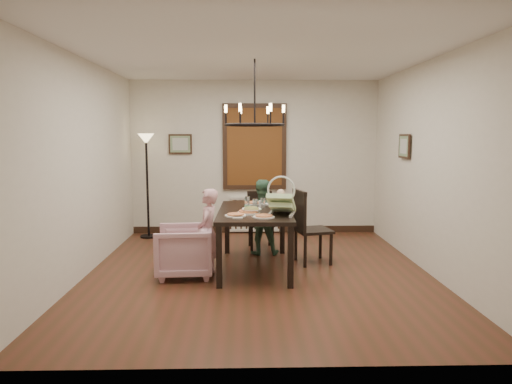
{
  "coord_description": "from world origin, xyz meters",
  "views": [
    {
      "loc": [
        -0.18,
        -5.88,
        1.83
      ],
      "look_at": [
        -0.03,
        0.24,
        1.05
      ],
      "focal_mm": 32.0,
      "sensor_mm": 36.0,
      "label": 1
    }
  ],
  "objects_px": {
    "drinking_glass": "(255,204)",
    "chair_far": "(261,220)",
    "elderly_woman": "(208,240)",
    "chair_right": "(313,226)",
    "floor_lamp": "(147,187)",
    "armchair": "(184,251)",
    "dining_table": "(255,216)",
    "seated_man": "(261,223)",
    "baby_bouncer": "(281,202)"
  },
  "relations": [
    {
      "from": "chair_right",
      "to": "seated_man",
      "type": "height_order",
      "value": "chair_right"
    },
    {
      "from": "seated_man",
      "to": "elderly_woman",
      "type": "bearing_deg",
      "value": 54.24
    },
    {
      "from": "chair_far",
      "to": "drinking_glass",
      "type": "distance_m",
      "value": 1.08
    },
    {
      "from": "floor_lamp",
      "to": "chair_far",
      "type": "bearing_deg",
      "value": -23.27
    },
    {
      "from": "seated_man",
      "to": "baby_bouncer",
      "type": "relative_size",
      "value": 1.83
    },
    {
      "from": "armchair",
      "to": "baby_bouncer",
      "type": "relative_size",
      "value": 1.4
    },
    {
      "from": "baby_bouncer",
      "to": "drinking_glass",
      "type": "xyz_separation_m",
      "value": [
        -0.33,
        0.48,
        -0.1
      ]
    },
    {
      "from": "seated_man",
      "to": "drinking_glass",
      "type": "relative_size",
      "value": 6.8
    },
    {
      "from": "chair_right",
      "to": "elderly_woman",
      "type": "bearing_deg",
      "value": 97.08
    },
    {
      "from": "chair_right",
      "to": "seated_man",
      "type": "xyz_separation_m",
      "value": [
        -0.73,
        0.5,
        -0.06
      ]
    },
    {
      "from": "floor_lamp",
      "to": "elderly_woman",
      "type": "bearing_deg",
      "value": -60.93
    },
    {
      "from": "drinking_glass",
      "to": "chair_far",
      "type": "bearing_deg",
      "value": 83.33
    },
    {
      "from": "baby_bouncer",
      "to": "floor_lamp",
      "type": "height_order",
      "value": "floor_lamp"
    },
    {
      "from": "chair_far",
      "to": "dining_table",
      "type": "bearing_deg",
      "value": -101.26
    },
    {
      "from": "drinking_glass",
      "to": "seated_man",
      "type": "bearing_deg",
      "value": 80.73
    },
    {
      "from": "seated_man",
      "to": "drinking_glass",
      "type": "xyz_separation_m",
      "value": [
        -0.1,
        -0.64,
        0.4
      ]
    },
    {
      "from": "chair_right",
      "to": "baby_bouncer",
      "type": "relative_size",
      "value": 2.05
    },
    {
      "from": "seated_man",
      "to": "drinking_glass",
      "type": "height_order",
      "value": "seated_man"
    },
    {
      "from": "armchair",
      "to": "elderly_woman",
      "type": "xyz_separation_m",
      "value": [
        0.31,
        0.03,
        0.14
      ]
    },
    {
      "from": "elderly_woman",
      "to": "baby_bouncer",
      "type": "height_order",
      "value": "baby_bouncer"
    },
    {
      "from": "elderly_woman",
      "to": "seated_man",
      "type": "distance_m",
      "value": 1.27
    },
    {
      "from": "armchair",
      "to": "floor_lamp",
      "type": "relative_size",
      "value": 0.4
    },
    {
      "from": "elderly_woman",
      "to": "armchair",
      "type": "bearing_deg",
      "value": -75.52
    },
    {
      "from": "elderly_woman",
      "to": "baby_bouncer",
      "type": "xyz_separation_m",
      "value": [
        0.94,
        -0.08,
        0.51
      ]
    },
    {
      "from": "chair_right",
      "to": "elderly_woman",
      "type": "height_order",
      "value": "chair_right"
    },
    {
      "from": "armchair",
      "to": "drinking_glass",
      "type": "height_order",
      "value": "drinking_glass"
    },
    {
      "from": "chair_right",
      "to": "armchair",
      "type": "height_order",
      "value": "chair_right"
    },
    {
      "from": "elderly_woman",
      "to": "baby_bouncer",
      "type": "relative_size",
      "value": 1.81
    },
    {
      "from": "chair_far",
      "to": "floor_lamp",
      "type": "distance_m",
      "value": 2.2
    },
    {
      "from": "dining_table",
      "to": "drinking_glass",
      "type": "height_order",
      "value": "drinking_glass"
    },
    {
      "from": "dining_table",
      "to": "chair_far",
      "type": "bearing_deg",
      "value": 84.86
    },
    {
      "from": "chair_far",
      "to": "elderly_woman",
      "type": "height_order",
      "value": "elderly_woman"
    },
    {
      "from": "chair_far",
      "to": "floor_lamp",
      "type": "xyz_separation_m",
      "value": [
        -1.98,
        0.85,
        0.44
      ]
    },
    {
      "from": "elderly_woman",
      "to": "baby_bouncer",
      "type": "distance_m",
      "value": 1.08
    },
    {
      "from": "elderly_woman",
      "to": "drinking_glass",
      "type": "bearing_deg",
      "value": 132.07
    },
    {
      "from": "seated_man",
      "to": "drinking_glass",
      "type": "bearing_deg",
      "value": 79.88
    },
    {
      "from": "drinking_glass",
      "to": "dining_table",
      "type": "bearing_deg",
      "value": -93.46
    },
    {
      "from": "seated_man",
      "to": "chair_right",
      "type": "bearing_deg",
      "value": 144.51
    },
    {
      "from": "elderly_woman",
      "to": "seated_man",
      "type": "relative_size",
      "value": 0.99
    },
    {
      "from": "chair_right",
      "to": "floor_lamp",
      "type": "height_order",
      "value": "floor_lamp"
    },
    {
      "from": "drinking_glass",
      "to": "floor_lamp",
      "type": "height_order",
      "value": "floor_lamp"
    },
    {
      "from": "dining_table",
      "to": "seated_man",
      "type": "height_order",
      "value": "seated_man"
    },
    {
      "from": "floor_lamp",
      "to": "armchair",
      "type": "bearing_deg",
      "value": -67.57
    },
    {
      "from": "dining_table",
      "to": "chair_right",
      "type": "bearing_deg",
      "value": 18.51
    },
    {
      "from": "armchair",
      "to": "chair_right",
      "type": "bearing_deg",
      "value": 104.33
    },
    {
      "from": "drinking_glass",
      "to": "floor_lamp",
      "type": "relative_size",
      "value": 0.08
    },
    {
      "from": "dining_table",
      "to": "seated_man",
      "type": "distance_m",
      "value": 0.81
    },
    {
      "from": "dining_table",
      "to": "armchair",
      "type": "xyz_separation_m",
      "value": [
        -0.92,
        -0.3,
        -0.39
      ]
    },
    {
      "from": "armchair",
      "to": "dining_table",
      "type": "bearing_deg",
      "value": 104.69
    },
    {
      "from": "dining_table",
      "to": "floor_lamp",
      "type": "relative_size",
      "value": 0.97
    }
  ]
}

